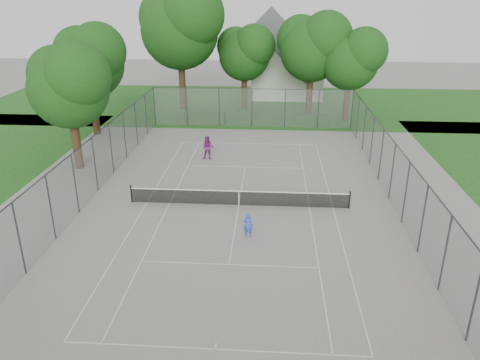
# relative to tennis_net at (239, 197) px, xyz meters

# --- Properties ---
(ground) EXTENTS (120.00, 120.00, 0.00)m
(ground) POSITION_rel_tennis_net_xyz_m (0.00, 0.00, -0.51)
(ground) COLOR slate
(ground) RESTS_ON ground
(grass_far) EXTENTS (60.00, 20.00, 0.00)m
(grass_far) POSITION_rel_tennis_net_xyz_m (0.00, 26.00, -0.51)
(grass_far) COLOR #1C4E16
(grass_far) RESTS_ON ground
(court_markings) EXTENTS (11.03, 23.83, 0.01)m
(court_markings) POSITION_rel_tennis_net_xyz_m (0.00, 0.00, -0.50)
(court_markings) COLOR silver
(court_markings) RESTS_ON ground
(tennis_net) EXTENTS (12.87, 0.10, 1.10)m
(tennis_net) POSITION_rel_tennis_net_xyz_m (0.00, 0.00, 0.00)
(tennis_net) COLOR black
(tennis_net) RESTS_ON ground
(perimeter_fence) EXTENTS (18.08, 34.08, 3.52)m
(perimeter_fence) POSITION_rel_tennis_net_xyz_m (0.00, 0.00, 1.30)
(perimeter_fence) COLOR #38383D
(perimeter_fence) RESTS_ON ground
(tree_far_left) EXTENTS (8.75, 7.99, 12.58)m
(tree_far_left) POSITION_rel_tennis_net_xyz_m (-7.28, 22.57, 8.14)
(tree_far_left) COLOR #322012
(tree_far_left) RESTS_ON ground
(tree_far_midleft) EXTENTS (6.04, 5.51, 8.68)m
(tree_far_midleft) POSITION_rel_tennis_net_xyz_m (-1.05, 24.07, 5.45)
(tree_far_midleft) COLOR #322012
(tree_far_midleft) RESTS_ON ground
(tree_far_midright) EXTENTS (7.00, 6.39, 10.06)m
(tree_far_midright) POSITION_rel_tennis_net_xyz_m (5.57, 21.50, 6.40)
(tree_far_midright) COLOR #322012
(tree_far_midright) RESTS_ON ground
(tree_far_right) EXTENTS (6.08, 5.55, 8.74)m
(tree_far_right) POSITION_rel_tennis_net_xyz_m (9.00, 19.91, 5.49)
(tree_far_right) COLOR #322012
(tree_far_right) RESTS_ON ground
(tree_side_back) EXTENTS (6.59, 6.01, 9.47)m
(tree_side_back) POSITION_rel_tennis_net_xyz_m (-13.32, 13.66, 5.99)
(tree_side_back) COLOR #322012
(tree_side_back) RESTS_ON ground
(tree_side_front) EXTENTS (6.12, 5.59, 8.80)m
(tree_side_front) POSITION_rel_tennis_net_xyz_m (-11.69, 5.47, 5.53)
(tree_side_front) COLOR #322012
(tree_side_front) RESTS_ON ground
(hedge_left) EXTENTS (4.55, 1.37, 1.14)m
(hedge_left) POSITION_rel_tennis_net_xyz_m (-4.84, 17.87, 0.06)
(hedge_left) COLOR #1A3E14
(hedge_left) RESTS_ON ground
(hedge_mid) EXTENTS (3.71, 1.06, 1.17)m
(hedge_mid) POSITION_rel_tennis_net_xyz_m (0.16, 18.02, 0.07)
(hedge_mid) COLOR #1A3E14
(hedge_mid) RESTS_ON ground
(hedge_right) EXTENTS (2.99, 1.10, 0.90)m
(hedge_right) POSITION_rel_tennis_net_xyz_m (5.55, 18.40, -0.06)
(hedge_right) COLOR #1A3E14
(hedge_right) RESTS_ON ground
(house) EXTENTS (8.01, 6.20, 9.97)m
(house) POSITION_rel_tennis_net_xyz_m (3.47, 30.51, 3.50)
(house) COLOR silver
(house) RESTS_ON ground
(girl_player) EXTENTS (0.51, 0.37, 1.31)m
(girl_player) POSITION_rel_tennis_net_xyz_m (0.73, -3.67, 0.14)
(girl_player) COLOR blue
(girl_player) RESTS_ON ground
(woman_player) EXTENTS (0.91, 0.73, 1.81)m
(woman_player) POSITION_rel_tennis_net_xyz_m (-2.85, 7.85, 0.39)
(woman_player) COLOR #762770
(woman_player) RESTS_ON ground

